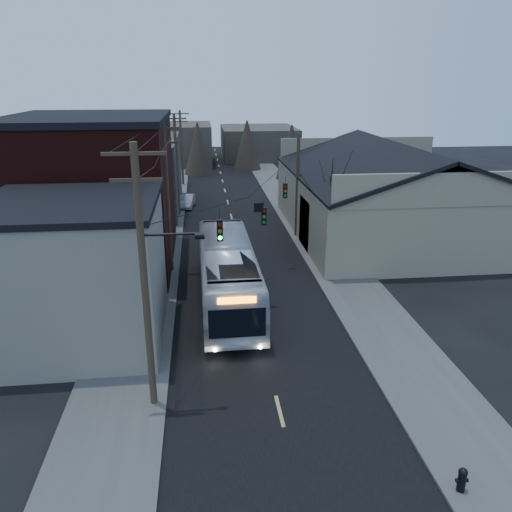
{
  "coord_description": "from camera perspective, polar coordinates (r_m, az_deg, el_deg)",
  "views": [
    {
      "loc": [
        -2.77,
        -14.44,
        12.48
      ],
      "look_at": [
        0.18,
        12.09,
        3.0
      ],
      "focal_mm": 35.0,
      "sensor_mm": 36.0,
      "label": 1
    }
  ],
  "objects": [
    {
      "name": "building_left_far",
      "position": [
        51.67,
        -13.9,
        8.98
      ],
      "size": [
        9.0,
        14.0,
        7.0
      ],
      "primitive_type": "cube",
      "color": "#38332D",
      "rests_on": "ground"
    },
    {
      "name": "ground",
      "position": [
        19.28,
        3.69,
        -20.82
      ],
      "size": [
        160.0,
        160.0,
        0.0
      ],
      "primitive_type": "plane",
      "color": "black",
      "rests_on": "ground"
    },
    {
      "name": "fire_hydrant",
      "position": [
        18.44,
        22.49,
        -22.46
      ],
      "size": [
        0.4,
        0.29,
        0.85
      ],
      "rotation": [
        0.0,
        0.0,
        -0.06
      ],
      "color": "black",
      "rests_on": "sidewalk_right"
    },
    {
      "name": "parked_car",
      "position": [
        52.08,
        -7.91,
        6.23
      ],
      "size": [
        1.75,
        3.98,
        1.27
      ],
      "primitive_type": "imported",
      "rotation": [
        0.0,
        0.0,
        -0.11
      ],
      "color": "#95989C",
      "rests_on": "ground"
    },
    {
      "name": "sidewalk_right",
      "position": [
        47.06,
        5.26,
        4.17
      ],
      "size": [
        4.0,
        110.0,
        0.12
      ],
      "primitive_type": "cube",
      "color": "#474744",
      "rests_on": "ground"
    },
    {
      "name": "building_brick",
      "position": [
        35.97,
        -17.91,
        6.61
      ],
      "size": [
        10.0,
        12.0,
        10.0
      ],
      "primitive_type": "cube",
      "color": "black",
      "rests_on": "ground"
    },
    {
      "name": "utility_lines",
      "position": [
        39.31,
        -6.8,
        8.38
      ],
      "size": [
        11.24,
        45.28,
        10.5
      ],
      "color": "#382B1E",
      "rests_on": "ground"
    },
    {
      "name": "warehouse",
      "position": [
        43.59,
        15.13,
        5.91
      ],
      "size": [
        16.16,
        20.6,
        7.73
      ],
      "color": "gray",
      "rests_on": "ground"
    },
    {
      "name": "bus",
      "position": [
        29.07,
        -3.26,
        -1.97
      ],
      "size": [
        3.21,
        13.16,
        3.66
      ],
      "primitive_type": "imported",
      "rotation": [
        0.0,
        0.0,
        3.15
      ],
      "color": "silver",
      "rests_on": "ground"
    },
    {
      "name": "building_far_right",
      "position": [
        85.58,
        0.26,
        12.86
      ],
      "size": [
        12.0,
        14.0,
        5.0
      ],
      "primitive_type": "cube",
      "color": "#38332D",
      "rests_on": "ground"
    },
    {
      "name": "road_surface",
      "position": [
        46.24,
        -2.68,
        3.89
      ],
      "size": [
        9.0,
        110.0,
        0.02
      ],
      "primitive_type": "cube",
      "color": "black",
      "rests_on": "ground"
    },
    {
      "name": "bare_tree",
      "position": [
        36.75,
        8.5,
        5.36
      ],
      "size": [
        0.4,
        0.4,
        7.2
      ],
      "primitive_type": "cone",
      "color": "black",
      "rests_on": "ground"
    },
    {
      "name": "building_clapboard",
      "position": [
        25.86,
        -19.86,
        -1.98
      ],
      "size": [
        8.0,
        8.0,
        7.0
      ],
      "primitive_type": "cube",
      "color": "slate",
      "rests_on": "ground"
    },
    {
      "name": "building_far_left",
      "position": [
        80.07,
        -8.82,
        12.53
      ],
      "size": [
        10.0,
        12.0,
        6.0
      ],
      "primitive_type": "cube",
      "color": "#38332D",
      "rests_on": "ground"
    },
    {
      "name": "sidewalk_left",
      "position": [
        46.29,
        -10.75,
        3.64
      ],
      "size": [
        4.0,
        110.0,
        0.12
      ],
      "primitive_type": "cube",
      "color": "#474744",
      "rests_on": "ground"
    }
  ]
}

